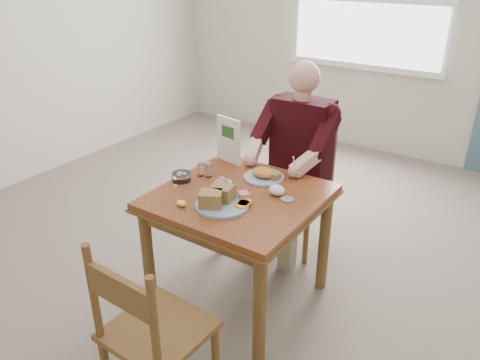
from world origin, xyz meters
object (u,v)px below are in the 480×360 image
Objects in this scene: table at (239,210)px; chair_far at (300,185)px; near_plate at (220,199)px; diner at (297,147)px; chair_near at (151,334)px; far_plate at (265,175)px.

table is 0.81m from chair_far.
diner is at bearing 89.73° from near_plate.
chair_far is 1.00× the size of chair_near.
chair_near reaches higher than table.
chair_far and chair_near have the same top height.
far_plate reaches higher than table.
diner is 3.61× the size of near_plate.
chair_far is at bearing 90.00° from table.
table is at bearing -90.00° from diner.
chair_near reaches higher than near_plate.
near_plate is (-0.00, -0.18, 0.15)m from table.
diner is 0.45m from far_plate.
near_plate is at bearing -90.27° from diner.
table is 0.93m from chair_near.
diner is at bearing 92.14° from far_plate.
diner reaches higher than near_plate.
diner is (0.00, 0.71, 0.17)m from table.
diner reaches higher than far_plate.
table is 0.73m from diner.
chair_near is at bearing -81.02° from table.
table is 0.97× the size of chair_near.
chair_far is at bearing 89.76° from near_plate.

